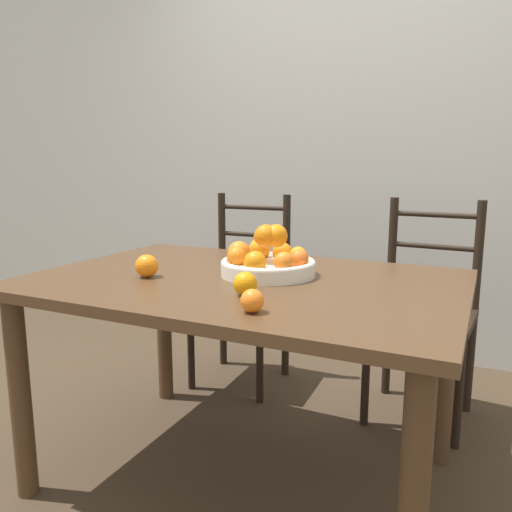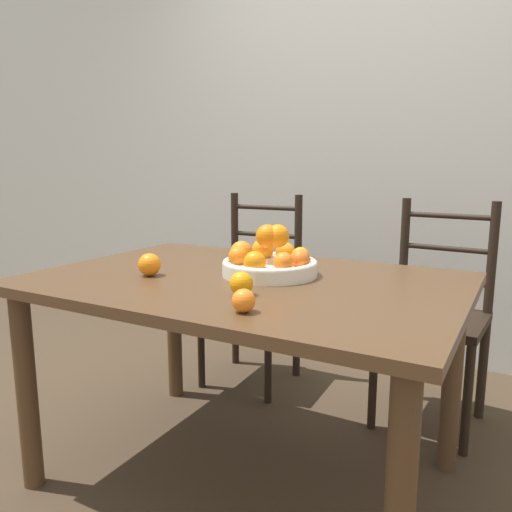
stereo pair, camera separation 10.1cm
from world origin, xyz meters
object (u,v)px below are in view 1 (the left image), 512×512
chair_right (424,315)px  fruit_bowl (268,261)px  orange_loose_1 (147,266)px  orange_loose_0 (252,301)px  chair_left (243,293)px  orange_loose_2 (245,284)px

chair_right → fruit_bowl: bearing=-119.5°
fruit_bowl → orange_loose_1: size_ratio=4.21×
orange_loose_0 → orange_loose_1: size_ratio=0.80×
orange_loose_0 → chair_right: 1.21m
fruit_bowl → chair_left: (-0.45, 0.70, -0.33)m
orange_loose_1 → chair_left: (-0.09, 0.91, -0.32)m
chair_left → fruit_bowl: bearing=-59.1°
chair_left → orange_loose_0: bearing=-64.1°
chair_left → chair_right: bearing=-2.1°
orange_loose_0 → chair_left: bearing=118.0°
orange_loose_0 → chair_right: (0.31, 1.13, -0.31)m
chair_left → chair_right: 0.91m
orange_loose_1 → chair_right: chair_right is taller
chair_left → chair_right: size_ratio=1.00×
orange_loose_0 → chair_left: 1.31m
fruit_bowl → orange_loose_2: bearing=-79.2°
orange_loose_0 → orange_loose_1: orange_loose_1 is taller
fruit_bowl → orange_loose_0: 0.46m
fruit_bowl → orange_loose_0: fruit_bowl is taller
fruit_bowl → chair_right: (0.46, 0.70, -0.33)m
fruit_bowl → chair_left: chair_left is taller
orange_loose_1 → orange_loose_2: bearing=-10.2°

